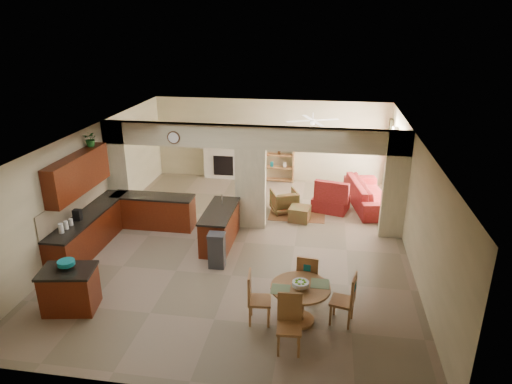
% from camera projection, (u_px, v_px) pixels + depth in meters
% --- Properties ---
extents(floor, '(10.00, 10.00, 0.00)m').
position_uv_depth(floor, '(244.00, 243.00, 11.60)').
color(floor, '#826E5A').
rests_on(floor, ground).
extents(ceiling, '(10.00, 10.00, 0.00)m').
position_uv_depth(ceiling, '(243.00, 135.00, 10.60)').
color(ceiling, white).
rests_on(ceiling, wall_back).
extents(wall_back, '(8.00, 0.00, 8.00)m').
position_uv_depth(wall_back, '(270.00, 140.00, 15.71)').
color(wall_back, beige).
rests_on(wall_back, floor).
extents(wall_front, '(8.00, 0.00, 8.00)m').
position_uv_depth(wall_front, '(181.00, 315.00, 6.49)').
color(wall_front, beige).
rests_on(wall_front, floor).
extents(wall_left, '(0.00, 10.00, 10.00)m').
position_uv_depth(wall_left, '(91.00, 183.00, 11.68)').
color(wall_left, beige).
rests_on(wall_left, floor).
extents(wall_right, '(0.00, 10.00, 10.00)m').
position_uv_depth(wall_right, '(414.00, 201.00, 10.52)').
color(wall_right, beige).
rests_on(wall_right, floor).
extents(partition_left_pier, '(0.60, 0.25, 2.80)m').
position_uv_depth(partition_left_pier, '(118.00, 171.00, 12.56)').
color(partition_left_pier, beige).
rests_on(partition_left_pier, floor).
extents(partition_center_pier, '(0.80, 0.25, 2.20)m').
position_uv_depth(partition_center_pier, '(251.00, 189.00, 12.13)').
color(partition_center_pier, beige).
rests_on(partition_center_pier, floor).
extents(partition_right_pier, '(0.60, 0.25, 2.80)m').
position_uv_depth(partition_right_pier, '(395.00, 185.00, 11.49)').
color(partition_right_pier, beige).
rests_on(partition_right_pier, floor).
extents(partition_header, '(8.00, 0.25, 0.60)m').
position_uv_depth(partition_header, '(250.00, 137.00, 11.63)').
color(partition_header, beige).
rests_on(partition_header, partition_center_pier).
extents(kitchen_counter, '(2.52, 3.29, 1.48)m').
position_uv_depth(kitchen_counter, '(117.00, 222.00, 11.68)').
color(kitchen_counter, '#421307').
rests_on(kitchen_counter, floor).
extents(upper_cabinets, '(0.35, 2.40, 0.90)m').
position_uv_depth(upper_cabinets, '(78.00, 174.00, 10.73)').
color(upper_cabinets, '#421307').
rests_on(upper_cabinets, wall_left).
extents(peninsula, '(0.70, 1.85, 0.91)m').
position_uv_depth(peninsula, '(220.00, 227.00, 11.42)').
color(peninsula, '#421307').
rests_on(peninsula, floor).
extents(wall_clock, '(0.34, 0.03, 0.34)m').
position_uv_depth(wall_clock, '(173.00, 138.00, 11.80)').
color(wall_clock, '#53321B').
rests_on(wall_clock, partition_header).
extents(rug, '(1.60, 1.30, 0.01)m').
position_uv_depth(rug, '(297.00, 213.00, 13.36)').
color(rug, brown).
rests_on(rug, floor).
extents(fireplace, '(1.60, 0.35, 1.20)m').
position_uv_depth(fireplace, '(224.00, 161.00, 16.07)').
color(fireplace, silver).
rests_on(fireplace, floor).
extents(shelving_unit, '(1.00, 0.32, 1.80)m').
position_uv_depth(shelving_unit, '(279.00, 156.00, 15.68)').
color(shelving_unit, '#A47038').
rests_on(shelving_unit, floor).
extents(window_a, '(0.02, 0.90, 1.90)m').
position_uv_depth(window_a, '(399.00, 177.00, 12.72)').
color(window_a, white).
rests_on(window_a, wall_right).
extents(window_b, '(0.02, 0.90, 1.90)m').
position_uv_depth(window_b, '(391.00, 159.00, 14.29)').
color(window_b, white).
rests_on(window_b, wall_right).
extents(glazed_door, '(0.02, 0.70, 2.10)m').
position_uv_depth(glazed_door, '(394.00, 172.00, 13.56)').
color(glazed_door, white).
rests_on(glazed_door, wall_right).
extents(drape_a_left, '(0.10, 0.28, 2.30)m').
position_uv_depth(drape_a_left, '(400.00, 184.00, 12.17)').
color(drape_a_left, '#391E17').
rests_on(drape_a_left, wall_right).
extents(drape_a_right, '(0.10, 0.28, 2.30)m').
position_uv_depth(drape_a_right, '(394.00, 170.00, 13.28)').
color(drape_a_right, '#391E17').
rests_on(drape_a_right, wall_right).
extents(drape_b_left, '(0.10, 0.28, 2.30)m').
position_uv_depth(drape_b_left, '(392.00, 165.00, 13.74)').
color(drape_b_left, '#391E17').
rests_on(drape_b_left, wall_right).
extents(drape_b_right, '(0.10, 0.28, 2.30)m').
position_uv_depth(drape_b_right, '(388.00, 154.00, 14.85)').
color(drape_b_right, '#391E17').
rests_on(drape_b_right, wall_right).
extents(ceiling_fan, '(1.00, 1.00, 0.10)m').
position_uv_depth(ceiling_fan, '(313.00, 121.00, 13.24)').
color(ceiling_fan, white).
rests_on(ceiling_fan, ceiling).
extents(kitchen_island, '(1.12, 0.89, 0.88)m').
position_uv_depth(kitchen_island, '(70.00, 289.00, 8.81)').
color(kitchen_island, '#421307').
rests_on(kitchen_island, floor).
extents(teal_bowl, '(0.32, 0.32, 0.15)m').
position_uv_depth(teal_bowl, '(66.00, 264.00, 8.70)').
color(teal_bowl, '#137A86').
rests_on(teal_bowl, kitchen_island).
extents(trash_can, '(0.37, 0.32, 0.77)m').
position_uv_depth(trash_can, '(217.00, 252.00, 10.36)').
color(trash_can, '#313033').
rests_on(trash_can, floor).
extents(dining_table, '(1.11, 1.11, 0.76)m').
position_uv_depth(dining_table, '(300.00, 298.00, 8.43)').
color(dining_table, '#A47038').
rests_on(dining_table, floor).
extents(fruit_bowl, '(0.30, 0.30, 0.16)m').
position_uv_depth(fruit_bowl, '(300.00, 285.00, 8.25)').
color(fruit_bowl, '#58A122').
rests_on(fruit_bowl, dining_table).
extents(sofa, '(2.77, 1.49, 0.77)m').
position_uv_depth(sofa, '(369.00, 194.00, 13.76)').
color(sofa, maroon).
rests_on(sofa, floor).
extents(chaise, '(1.16, 1.03, 0.40)m').
position_uv_depth(chaise, '(331.00, 204.00, 13.51)').
color(chaise, maroon).
rests_on(chaise, floor).
extents(armchair, '(0.93, 0.95, 0.67)m').
position_uv_depth(armchair, '(284.00, 201.00, 13.33)').
color(armchair, maroon).
rests_on(armchair, floor).
extents(ottoman, '(0.63, 0.63, 0.40)m').
position_uv_depth(ottoman, '(300.00, 214.00, 12.81)').
color(ottoman, maroon).
rests_on(ottoman, floor).
extents(plant, '(0.36, 0.32, 0.38)m').
position_uv_depth(plant, '(91.00, 139.00, 11.22)').
color(plant, '#144C17').
rests_on(plant, upper_cabinets).
extents(chair_north, '(0.46, 0.46, 1.02)m').
position_uv_depth(chair_north, '(308.00, 276.00, 9.04)').
color(chair_north, '#A47038').
rests_on(chair_north, floor).
extents(chair_east, '(0.50, 0.50, 1.02)m').
position_uv_depth(chair_east, '(347.00, 298.00, 8.36)').
color(chair_east, '#A47038').
rests_on(chair_east, floor).
extents(chair_south, '(0.45, 0.45, 1.02)m').
position_uv_depth(chair_south, '(289.00, 320.00, 7.74)').
color(chair_south, '#A47038').
rests_on(chair_south, floor).
extents(chair_west, '(0.46, 0.46, 1.02)m').
position_uv_depth(chair_west, '(255.00, 296.00, 8.41)').
color(chair_west, '#A47038').
rests_on(chair_west, floor).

